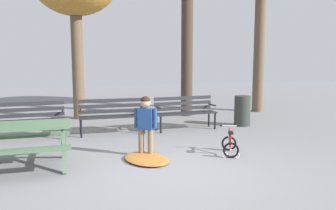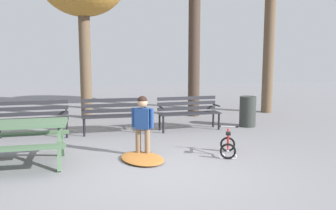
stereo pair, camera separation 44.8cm
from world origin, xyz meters
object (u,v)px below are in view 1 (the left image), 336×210
(park_bench_far_left, at_px, (28,117))
(park_bench_right, at_px, (185,110))
(picnic_table, at_px, (14,135))
(trash_bin, at_px, (242,111))
(kids_bicycle, at_px, (230,144))
(child_standing, at_px, (146,121))
(park_bench_left, at_px, (112,113))

(park_bench_far_left, xyz_separation_m, park_bench_right, (3.80, 0.09, 0.00))
(picnic_table, distance_m, park_bench_far_left, 2.24)
(picnic_table, relative_size, trash_bin, 2.21)
(picnic_table, bearing_deg, kids_bicycle, -2.59)
(park_bench_far_left, distance_m, child_standing, 3.09)
(kids_bicycle, bearing_deg, park_bench_right, 91.62)
(park_bench_left, bearing_deg, park_bench_right, -0.35)
(picnic_table, relative_size, park_bench_left, 1.13)
(picnic_table, distance_m, park_bench_right, 4.45)
(park_bench_far_left, bearing_deg, park_bench_left, 2.94)
(park_bench_right, bearing_deg, kids_bicycle, -88.38)
(park_bench_far_left, xyz_separation_m, park_bench_left, (1.90, 0.10, 0.00))
(park_bench_far_left, height_order, park_bench_right, same)
(park_bench_left, bearing_deg, picnic_table, -129.18)
(picnic_table, bearing_deg, park_bench_far_left, 90.05)
(park_bench_far_left, height_order, kids_bicycle, park_bench_far_left)
(park_bench_left, height_order, park_bench_right, same)
(trash_bin, bearing_deg, park_bench_left, -179.52)
(park_bench_left, relative_size, trash_bin, 1.95)
(park_bench_far_left, xyz_separation_m, child_standing, (2.27, -2.08, 0.17))
(park_bench_far_left, xyz_separation_m, kids_bicycle, (3.87, -2.41, -0.31))
(park_bench_right, relative_size, child_standing, 1.41)
(park_bench_right, distance_m, child_standing, 2.66)
(picnic_table, xyz_separation_m, child_standing, (2.27, 0.16, 0.09))
(child_standing, distance_m, trash_bin, 3.90)
(picnic_table, xyz_separation_m, park_bench_right, (3.80, 2.32, -0.08))
(park_bench_right, height_order, kids_bicycle, park_bench_right)
(park_bench_left, relative_size, child_standing, 1.39)
(park_bench_left, bearing_deg, trash_bin, 0.48)
(picnic_table, height_order, child_standing, child_standing)
(park_bench_far_left, relative_size, park_bench_left, 1.01)
(picnic_table, height_order, park_bench_right, park_bench_right)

